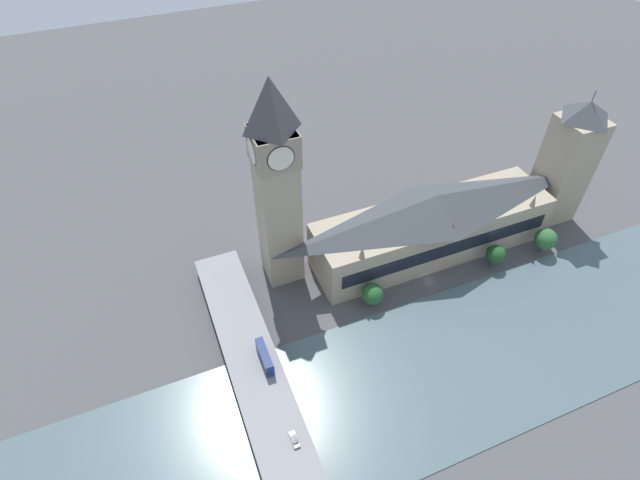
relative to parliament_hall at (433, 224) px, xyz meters
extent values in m
plane|color=#4C4C4F|center=(-14.46, 8.00, -13.39)|extent=(600.00, 600.00, 0.00)
cube|color=#4C6066|center=(-47.11, 8.00, -13.24)|extent=(53.29, 360.00, 0.30)
cube|color=tan|center=(0.05, 0.00, -3.76)|extent=(23.03, 90.79, 19.25)
cube|color=black|center=(-11.61, 0.00, -2.80)|extent=(0.40, 83.53, 5.78)
pyramid|color=#3D4247|center=(0.05, 0.00, 9.74)|extent=(22.57, 88.97, 7.74)
cone|color=gray|center=(-10.46, -34.50, 8.37)|extent=(2.20, 2.20, 5.00)
cone|color=gray|center=(-10.46, 0.00, 8.37)|extent=(2.20, 2.20, 5.00)
cone|color=gray|center=(-10.46, 34.50, 8.37)|extent=(2.20, 2.20, 5.00)
cube|color=tan|center=(10.32, 55.64, 16.86)|extent=(12.49, 12.49, 60.50)
cube|color=gray|center=(10.32, 55.64, 41.49)|extent=(13.24, 13.24, 11.24)
cylinder|color=black|center=(3.90, 55.64, 41.49)|extent=(0.50, 8.44, 8.44)
cylinder|color=silver|center=(3.77, 55.64, 41.49)|extent=(0.62, 7.81, 7.81)
cylinder|color=black|center=(16.74, 55.64, 41.49)|extent=(0.50, 8.44, 8.44)
cylinder|color=silver|center=(16.87, 55.64, 41.49)|extent=(0.62, 7.81, 7.81)
cylinder|color=black|center=(10.32, 49.22, 41.49)|extent=(8.44, 0.50, 8.44)
cylinder|color=silver|center=(10.32, 49.09, 41.49)|extent=(7.81, 0.62, 7.81)
cylinder|color=black|center=(10.32, 62.06, 41.49)|extent=(8.44, 0.50, 8.44)
cylinder|color=silver|center=(10.32, 62.19, 41.49)|extent=(7.81, 0.62, 7.81)
pyramid|color=#424247|center=(10.32, 55.64, 55.37)|extent=(12.74, 12.74, 16.51)
cube|color=tan|center=(0.05, -57.03, 8.83)|extent=(15.28, 15.28, 44.42)
pyramid|color=#3D4247|center=(0.05, -57.03, 34.48)|extent=(15.28, 15.28, 6.88)
cylinder|color=#333338|center=(0.05, -57.03, 39.91)|extent=(0.30, 0.30, 4.00)
cube|color=slate|center=(-47.11, 77.63, -11.23)|extent=(3.00, 13.18, 4.31)
cube|color=slate|center=(1.40, 77.63, -11.23)|extent=(3.00, 13.18, 4.31)
cube|color=gray|center=(-47.11, 77.63, -8.48)|extent=(138.59, 15.50, 1.20)
cube|color=navy|center=(-27.25, 74.12, -6.40)|extent=(11.58, 2.47, 2.06)
cube|color=black|center=(-27.25, 74.12, -5.99)|extent=(10.43, 2.53, 0.91)
cube|color=navy|center=(-27.25, 74.12, -4.16)|extent=(11.35, 2.47, 2.42)
cube|color=black|center=(-27.25, 74.12, -4.04)|extent=(10.43, 2.53, 1.16)
cube|color=navy|center=(-27.25, 74.12, -2.87)|extent=(11.24, 2.35, 0.16)
cylinder|color=black|center=(-22.35, 73.00, -7.32)|extent=(1.11, 0.28, 1.11)
cylinder|color=black|center=(-22.35, 75.25, -7.32)|extent=(1.11, 0.28, 1.11)
cylinder|color=black|center=(-32.05, 73.00, -7.32)|extent=(1.11, 0.28, 1.11)
cylinder|color=black|center=(-32.05, 75.25, -7.32)|extent=(1.11, 0.28, 1.11)
cube|color=silver|center=(-53.51, 74.31, -7.32)|extent=(4.77, 1.73, 0.62)
cube|color=black|center=(-53.65, 74.31, -6.79)|extent=(2.48, 1.56, 0.43)
cylinder|color=black|center=(-51.61, 73.54, -7.53)|extent=(0.69, 0.22, 0.69)
cylinder|color=black|center=(-51.61, 75.08, -7.53)|extent=(0.69, 0.22, 0.69)
cylinder|color=black|center=(-55.41, 73.54, -7.53)|extent=(0.69, 0.22, 0.69)
cylinder|color=black|center=(-55.41, 75.08, -7.53)|extent=(0.69, 0.22, 0.69)
cylinder|color=brown|center=(-17.64, -39.62, -11.66)|extent=(0.70, 0.70, 3.45)
sphere|color=#2D6633|center=(-17.64, -39.62, -6.45)|extent=(8.21, 8.21, 8.21)
cylinder|color=brown|center=(-16.65, -17.91, -11.85)|extent=(0.70, 0.70, 3.07)
sphere|color=#1E4C23|center=(-16.65, -17.91, -7.26)|extent=(7.19, 7.19, 7.19)
cylinder|color=brown|center=(-16.03, 32.23, -12.18)|extent=(0.70, 0.70, 2.41)
sphere|color=#235628|center=(-16.03, 32.23, -7.72)|extent=(7.65, 7.65, 7.65)
camera|label=1|loc=(-109.85, 89.89, 124.52)|focal=28.00mm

